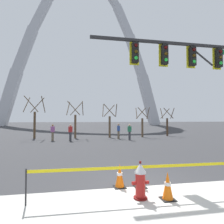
# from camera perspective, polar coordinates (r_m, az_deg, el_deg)

# --- Properties ---
(ground_plane) EXTENTS (240.00, 240.00, 0.00)m
(ground_plane) POSITION_cam_1_polar(r_m,az_deg,el_deg) (6.39, 10.11, -21.33)
(ground_plane) COLOR #333335
(fire_hydrant) EXTENTS (0.46, 0.48, 0.99)m
(fire_hydrant) POSITION_cam_1_polar(r_m,az_deg,el_deg) (5.46, 8.39, -19.59)
(fire_hydrant) COLOR #5E0F0D
(fire_hydrant) RESTS_ON ground
(caution_tape_barrier) EXTENTS (5.73, 0.16, 0.90)m
(caution_tape_barrier) POSITION_cam_1_polar(r_m,az_deg,el_deg) (5.45, 7.86, -17.84)
(caution_tape_barrier) COLOR #232326
(caution_tape_barrier) RESTS_ON ground
(traffic_cone_by_hydrant) EXTENTS (0.36, 0.36, 0.73)m
(traffic_cone_by_hydrant) POSITION_cam_1_polar(r_m,az_deg,el_deg) (5.57, 16.19, -20.33)
(traffic_cone_by_hydrant) COLOR black
(traffic_cone_by_hydrant) RESTS_ON ground
(traffic_cone_mid_sidewalk) EXTENTS (0.36, 0.36, 0.73)m
(traffic_cone_mid_sidewalk) POSITION_cam_1_polar(r_m,az_deg,el_deg) (6.24, 2.30, -18.39)
(traffic_cone_mid_sidewalk) COLOR black
(traffic_cone_mid_sidewalk) RESTS_ON ground
(traffic_cone_curb_edge) EXTENTS (0.36, 0.36, 0.73)m
(traffic_cone_curb_edge) POSITION_cam_1_polar(r_m,az_deg,el_deg) (6.30, 8.32, -18.21)
(traffic_cone_curb_edge) COLOR black
(traffic_cone_curb_edge) RESTS_ON ground
(traffic_signal_gantry) EXTENTS (7.82, 0.44, 6.00)m
(traffic_signal_gantry) POSITION_cam_1_polar(r_m,az_deg,el_deg) (10.18, 24.82, 11.15)
(traffic_signal_gantry) COLOR #232326
(traffic_signal_gantry) RESTS_ON ground
(monument_arch) EXTENTS (50.57, 2.91, 50.14)m
(monument_arch) POSITION_cam_1_polar(r_m,az_deg,el_deg) (63.97, -8.48, 15.97)
(monument_arch) COLOR #B2B5BC
(monument_arch) RESTS_ON ground
(tree_far_left) EXTENTS (2.08, 2.10, 4.53)m
(tree_far_left) POSITION_cam_1_polar(r_m,az_deg,el_deg) (22.40, -21.99, -2.14)
(tree_far_left) COLOR brown
(tree_far_left) RESTS_ON ground
(tree_left_mid) EXTENTS (1.86, 1.87, 4.02)m
(tree_left_mid) POSITION_cam_1_polar(r_m,az_deg,el_deg) (21.45, -10.86, -2.87)
(tree_left_mid) COLOR brown
(tree_left_mid) RESTS_ON ground
(tree_center_left) EXTENTS (1.75, 1.76, 3.79)m
(tree_center_left) POSITION_cam_1_polar(r_m,az_deg,el_deg) (21.76, -0.72, -3.17)
(tree_center_left) COLOR brown
(tree_center_left) RESTS_ON ground
(tree_center_right) EXTENTS (1.59, 1.60, 3.42)m
(tree_center_right) POSITION_cam_1_polar(r_m,az_deg,el_deg) (22.50, 8.98, -3.52)
(tree_center_right) COLOR brown
(tree_center_right) RESTS_ON ground
(tree_right_mid) EXTENTS (1.61, 1.62, 3.46)m
(tree_right_mid) POSITION_cam_1_polar(r_m,az_deg,el_deg) (24.84, 16.05, -3.29)
(tree_right_mid) COLOR #473323
(tree_right_mid) RESTS_ON ground
(pedestrian_walking_left) EXTENTS (0.39, 0.36, 1.59)m
(pedestrian_walking_left) POSITION_cam_1_polar(r_m,az_deg,el_deg) (18.82, -12.25, -5.94)
(pedestrian_walking_left) COLOR #38383D
(pedestrian_walking_left) RESTS_ON ground
(pedestrian_standing_center) EXTENTS (0.39, 0.33, 1.59)m
(pedestrian_standing_center) POSITION_cam_1_polar(r_m,az_deg,el_deg) (19.44, -17.21, -5.77)
(pedestrian_standing_center) COLOR brown
(pedestrian_standing_center) RESTS_ON ground
(pedestrian_walking_right) EXTENTS (0.25, 0.37, 1.59)m
(pedestrian_walking_right) POSITION_cam_1_polar(r_m,az_deg,el_deg) (20.20, 1.95, -5.72)
(pedestrian_walking_right) COLOR brown
(pedestrian_walking_right) RESTS_ON ground
(pedestrian_near_trees) EXTENTS (0.36, 0.39, 1.59)m
(pedestrian_near_trees) POSITION_cam_1_polar(r_m,az_deg,el_deg) (19.18, 5.24, -5.90)
(pedestrian_near_trees) COLOR #38383D
(pedestrian_near_trees) RESTS_ON ground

